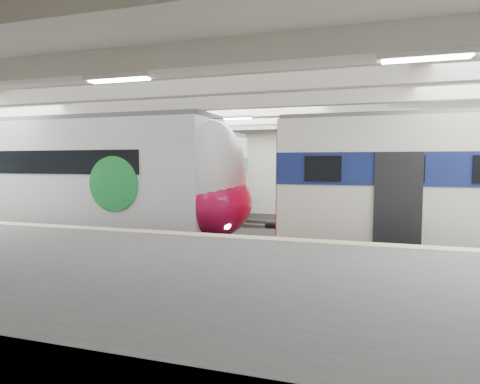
% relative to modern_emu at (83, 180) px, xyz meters
% --- Properties ---
extents(station_hall, '(36.00, 24.00, 5.75)m').
position_rel_modern_emu_xyz_m(station_hall, '(5.79, -1.74, 0.85)').
color(station_hall, black).
rests_on(station_hall, ground).
extents(modern_emu, '(15.39, 3.17, 4.89)m').
position_rel_modern_emu_xyz_m(modern_emu, '(0.00, 0.00, 0.00)').
color(modern_emu, silver).
rests_on(modern_emu, ground).
extents(far_train, '(14.42, 3.45, 4.56)m').
position_rel_modern_emu_xyz_m(far_train, '(-2.21, 5.50, -0.04)').
color(far_train, silver).
rests_on(far_train, ground).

